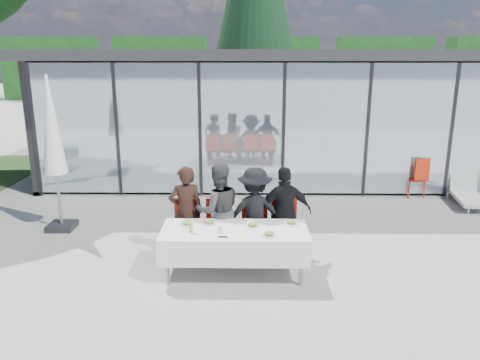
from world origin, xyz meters
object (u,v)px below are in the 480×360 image
juice_bottle (191,228)px  spare_chair_b (418,176)px  diner_b (218,211)px  plate_d (292,223)px  plate_a (187,223)px  diner_d (285,212)px  plate_b (209,223)px  folded_eyeglasses (223,237)px  diner_chair_c (255,225)px  diner_a (186,212)px  diner_chair_a (187,225)px  diner_chair_d (284,225)px  lounger (467,193)px  plate_c (253,225)px  plate_extra (269,234)px  dining_table (235,242)px  diner_chair_b (219,225)px  market_umbrella (52,134)px  diner_c (255,213)px

juice_bottle → spare_chair_b: spare_chair_b is taller
diner_b → plate_d: diner_b is taller
diner_b → juice_bottle: bearing=53.3°
plate_a → plate_d: bearing=1.4°
diner_d → plate_b: diner_d is taller
plate_a → folded_eyeglasses: plate_a is taller
diner_chair_c → juice_bottle: size_ratio=6.58×
juice_bottle → spare_chair_b: bearing=40.6°
diner_a → diner_chair_a: bearing=-105.3°
diner_chair_d → plate_a: 1.70m
diner_b → folded_eyeglasses: bearing=83.3°
spare_chair_b → plate_d: bearing=-131.3°
plate_d → lounger: size_ratio=0.18×
plate_c → juice_bottle: juice_bottle is taller
juice_bottle → plate_extra: bearing=-6.1°
dining_table → folded_eyeglasses: folded_eyeglasses is taller
diner_chair_b → market_umbrella: market_umbrella is taller
diner_d → plate_d: diner_d is taller
diner_chair_c → diner_d: size_ratio=0.62×
plate_d → lounger: (4.37, 3.38, -0.52)m
plate_b → market_umbrella: market_umbrella is taller
diner_c → folded_eyeglasses: size_ratio=11.09×
diner_a → diner_chair_a: size_ratio=1.62×
diner_d → folded_eyeglasses: diner_d is taller
diner_chair_a → diner_d: bearing=-1.6°
plate_a → diner_chair_d: bearing=19.5°
diner_chair_c → dining_table: bearing=-113.3°
plate_b → diner_a: bearing=131.1°
diner_chair_a → plate_c: 1.31m
diner_d → folded_eyeglasses: size_ratio=11.19×
diner_c → plate_b: size_ratio=6.08×
plate_a → spare_chair_b: (5.03, 3.88, -0.24)m
diner_c → folded_eyeglasses: 1.14m
plate_extra → juice_bottle: bearing=173.9°
lounger → plate_a: bearing=-150.5°
diner_b → juice_bottle: (-0.36, -0.85, 0.02)m
diner_chair_b → plate_d: size_ratio=3.82×
diner_chair_d → plate_extra: 1.09m
plate_a → folded_eyeglasses: (0.60, -0.51, -0.02)m
dining_table → juice_bottle: juice_bottle is taller
plate_d → folded_eyeglasses: plate_d is taller
plate_d → lounger: bearing=37.7°
diner_chair_b → diner_b: bearing=-90.0°
diner_chair_a → market_umbrella: 3.17m
diner_d → plate_extra: 1.02m
plate_extra → plate_c: bearing=122.1°
diner_a → plate_d: (1.73, -0.47, -0.01)m
plate_b → diner_chair_a: bearing=128.6°
diner_chair_b → folded_eyeglasses: 1.10m
plate_d → plate_extra: bearing=-127.0°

